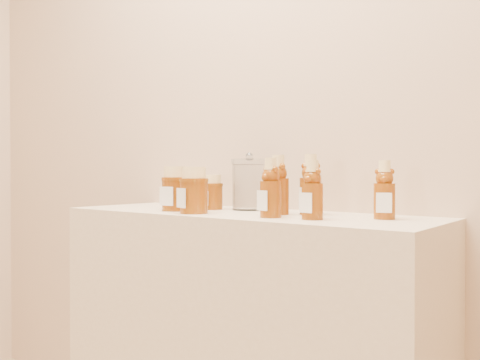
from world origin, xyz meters
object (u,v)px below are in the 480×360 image
Objects in this scene: glass_canister at (249,182)px; bear_bottle_back_left at (278,181)px; bear_bottle_front_left at (271,184)px; honey_jar_left at (175,189)px; display_table at (241,358)px.

bear_bottle_back_left is at bearing -29.01° from glass_canister.
bear_bottle_front_left is 1.29× the size of honey_jar_left.
bear_bottle_back_left is 0.20m from glass_canister.
bear_bottle_front_left is at bearing -41.73° from glass_canister.
bear_bottle_back_left reaches higher than bear_bottle_front_left.
display_table is 6.12× the size of bear_bottle_back_left.
display_table is 0.55m from glass_canister.
bear_bottle_back_left is 1.07× the size of bear_bottle_front_left.
glass_canister reaches higher than display_table.
glass_canister reaches higher than honey_jar_left.
glass_canister is at bearing 113.18° from display_table.
honey_jar_left is 0.24m from glass_canister.
bear_bottle_back_left reaches higher than display_table.
bear_bottle_back_left is at bearing 126.73° from bear_bottle_front_left.
bear_bottle_front_left is 1.01× the size of glass_canister.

